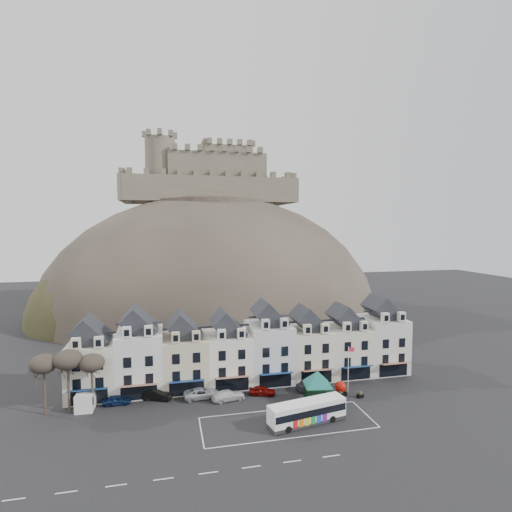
{
  "coord_description": "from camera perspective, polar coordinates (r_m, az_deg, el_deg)",
  "views": [
    {
      "loc": [
        -12.87,
        -46.13,
        25.33
      ],
      "look_at": [
        3.03,
        24.0,
        19.78
      ],
      "focal_mm": 28.0,
      "sensor_mm": 36.0,
      "label": 1
    }
  ],
  "objects": [
    {
      "name": "bus_shelter",
      "position": [
        59.58,
        8.78,
        -16.91
      ],
      "size": [
        7.46,
        7.46,
        4.79
      ],
      "rotation": [
        0.0,
        0.0,
        -0.15
      ],
      "color": "black",
      "rests_on": "ground"
    },
    {
      "name": "planter_west",
      "position": [
        63.71,
        11.95,
        -18.65
      ],
      "size": [
        1.08,
        0.75,
        0.98
      ],
      "rotation": [
        0.0,
        0.0,
        0.28
      ],
      "color": "black",
      "rests_on": "ground"
    },
    {
      "name": "car_charcoal",
      "position": [
        64.9,
        7.88,
        -17.87
      ],
      "size": [
        4.87,
        2.57,
        1.53
      ],
      "primitive_type": "imported",
      "rotation": [
        0.0,
        0.0,
        1.79
      ],
      "color": "black",
      "rests_on": "ground"
    },
    {
      "name": "ground",
      "position": [
        54.18,
        2.71,
        -23.46
      ],
      "size": [
        300.0,
        300.0,
        0.0
      ],
      "primitive_type": "plane",
      "color": "black",
      "rests_on": "ground"
    },
    {
      "name": "flagpole",
      "position": [
        64.04,
        13.12,
        -15.09
      ],
      "size": [
        1.03,
        0.11,
        7.12
      ],
      "rotation": [
        0.0,
        0.0,
        0.05
      ],
      "color": "silver",
      "rests_on": "ground"
    },
    {
      "name": "castle",
      "position": [
        123.69,
        -6.6,
        11.29
      ],
      "size": [
        50.2,
        22.2,
        22.0
      ],
      "color": "#61594A",
      "rests_on": "ground"
    },
    {
      "name": "tree_left_near",
      "position": [
        60.52,
        -22.43,
        -14.0
      ],
      "size": [
        3.43,
        3.43,
        7.84
      ],
      "color": "#362922",
      "rests_on": "ground"
    },
    {
      "name": "red_buoy",
      "position": [
        63.95,
        11.99,
        -17.98
      ],
      "size": [
        1.84,
        1.84,
        2.1
      ],
      "rotation": [
        0.0,
        0.0,
        0.38
      ],
      "color": "black",
      "rests_on": "ground"
    },
    {
      "name": "white_van",
      "position": [
        63.91,
        -22.94,
        -18.12
      ],
      "size": [
        2.51,
        5.37,
        2.41
      ],
      "rotation": [
        0.0,
        0.0,
        -0.04
      ],
      "color": "white",
      "rests_on": "ground"
    },
    {
      "name": "car_silver",
      "position": [
        62.39,
        -7.77,
        -18.84
      ],
      "size": [
        5.39,
        2.87,
        1.47
      ],
      "primitive_type": "imported",
      "rotation": [
        0.0,
        0.0,
        1.66
      ],
      "color": "silver",
      "rests_on": "ground"
    },
    {
      "name": "car_white",
      "position": [
        61.42,
        -4.0,
        -19.23
      ],
      "size": [
        5.14,
        2.81,
        1.41
      ],
      "primitive_type": "imported",
      "rotation": [
        0.0,
        0.0,
        1.75
      ],
      "color": "silver",
      "rests_on": "ground"
    },
    {
      "name": "bus",
      "position": [
        55.06,
        7.31,
        -21.13
      ],
      "size": [
        10.65,
        4.36,
        2.93
      ],
      "rotation": [
        0.0,
        0.0,
        0.19
      ],
      "color": "#262628",
      "rests_on": "ground"
    },
    {
      "name": "tree_left_mid",
      "position": [
        60.88,
        -25.31,
        -13.3
      ],
      "size": [
        3.78,
        3.78,
        8.64
      ],
      "color": "#362922",
      "rests_on": "ground"
    },
    {
      "name": "car_maroon",
      "position": [
        62.89,
        0.86,
        -18.67
      ],
      "size": [
        4.24,
        2.77,
        1.34
      ],
      "primitive_type": "imported",
      "rotation": [
        0.0,
        0.0,
        1.24
      ],
      "color": "#640905",
      "rests_on": "ground"
    },
    {
      "name": "car_black",
      "position": [
        63.13,
        -14.06,
        -18.61
      ],
      "size": [
        4.98,
        3.19,
        1.55
      ],
      "primitive_type": "imported",
      "rotation": [
        0.0,
        0.0,
        1.21
      ],
      "color": "black",
      "rests_on": "ground"
    },
    {
      "name": "castle_hill",
      "position": [
        118.66,
        -5.7,
        -7.88
      ],
      "size": [
        100.0,
        76.0,
        68.0
      ],
      "color": "#353029",
      "rests_on": "ground"
    },
    {
      "name": "tree_left_far",
      "position": [
        61.7,
        -28.1,
        -13.5
      ],
      "size": [
        3.61,
        3.61,
        8.24
      ],
      "color": "#362922",
      "rests_on": "ground"
    },
    {
      "name": "car_navy",
      "position": [
        63.1,
        -19.26,
        -18.85
      ],
      "size": [
        3.88,
        1.57,
        1.32
      ],
      "primitive_type": "imported",
      "rotation": [
        0.0,
        0.0,
        1.57
      ],
      "color": "#0D1E44",
      "rests_on": "ground"
    },
    {
      "name": "coach_bay_markings",
      "position": [
        55.75,
        4.48,
        -22.62
      ],
      "size": [
        22.0,
        7.5,
        0.01
      ],
      "primitive_type": "cube",
      "color": "silver",
      "rests_on": "ground"
    },
    {
      "name": "planter_east",
      "position": [
        64.02,
        14.65,
        -18.58
      ],
      "size": [
        1.06,
        0.68,
        0.98
      ],
      "rotation": [
        0.0,
        0.0,
        0.21
      ],
      "color": "black",
      "rests_on": "ground"
    },
    {
      "name": "townhouse_terrace",
      "position": [
        66.53,
        -0.92,
        -13.11
      ],
      "size": [
        54.4,
        9.35,
        11.8
      ],
      "color": "beige",
      "rests_on": "ground"
    }
  ]
}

